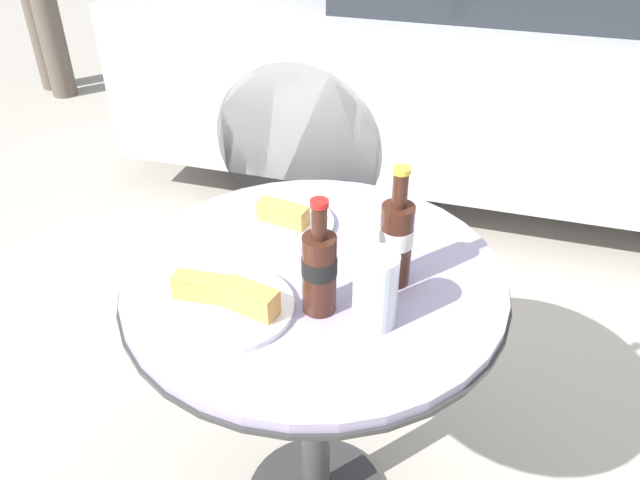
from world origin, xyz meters
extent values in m
cylinder|color=#333333|center=(0.00, 0.00, 0.38)|extent=(0.07, 0.07, 0.71)
cylinder|color=#333333|center=(0.00, 0.00, 0.73)|extent=(0.76, 0.76, 0.01)
cylinder|color=#9E93B2|center=(0.00, 0.00, 0.74)|extent=(0.74, 0.74, 0.02)
cylinder|color=#3D1E14|center=(0.15, 0.01, 0.84)|extent=(0.06, 0.06, 0.17)
cylinder|color=silver|center=(0.15, 0.01, 0.86)|extent=(0.06, 0.06, 0.04)
cylinder|color=#3D1E14|center=(0.15, 0.01, 0.95)|extent=(0.03, 0.03, 0.07)
cylinder|color=gold|center=(0.15, 0.01, 0.99)|extent=(0.03, 0.03, 0.01)
cylinder|color=#3D1E14|center=(0.04, -0.10, 0.83)|extent=(0.06, 0.06, 0.15)
cylinder|color=black|center=(0.04, -0.10, 0.85)|extent=(0.06, 0.06, 0.03)
cylinder|color=#3D1E14|center=(0.04, -0.10, 0.94)|extent=(0.03, 0.03, 0.06)
cylinder|color=red|center=(0.04, -0.10, 0.97)|extent=(0.03, 0.03, 0.01)
cylinder|color=#C68923|center=(0.14, -0.11, 0.81)|extent=(0.07, 0.07, 0.11)
cylinder|color=silver|center=(0.14, -0.11, 0.82)|extent=(0.08, 0.08, 0.14)
cylinder|color=white|center=(-0.11, -0.15, 0.76)|extent=(0.24, 0.24, 0.01)
cube|color=white|center=(-0.11, -0.15, 0.77)|extent=(0.20, 0.20, 0.00)
cube|color=#C68E47|center=(-0.16, -0.15, 0.79)|extent=(0.13, 0.05, 0.04)
cube|color=#C68E47|center=(-0.07, -0.16, 0.79)|extent=(0.11, 0.06, 0.05)
cylinder|color=white|center=(-0.11, 0.14, 0.76)|extent=(0.21, 0.21, 0.01)
cube|color=white|center=(-0.11, 0.14, 0.77)|extent=(0.16, 0.16, 0.00)
cube|color=#C68E47|center=(-0.11, 0.13, 0.79)|extent=(0.12, 0.06, 0.04)
cylinder|color=black|center=(-0.47, 2.85, 0.36)|extent=(0.72, 0.20, 0.72)
cylinder|color=black|center=(-0.47, 1.38, 0.36)|extent=(0.72, 0.20, 0.72)
cylinder|color=brown|center=(-2.54, 2.40, 0.40)|extent=(0.15, 0.15, 0.79)
cylinder|color=brown|center=(-2.39, 2.30, 0.40)|extent=(0.15, 0.15, 0.79)
camera|label=1|loc=(0.29, -0.93, 1.49)|focal=35.00mm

